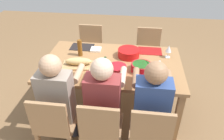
{
  "coord_description": "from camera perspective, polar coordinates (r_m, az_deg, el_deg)",
  "views": [
    {
      "loc": [
        -0.29,
        2.29,
        2.13
      ],
      "look_at": [
        0.0,
        0.0,
        0.63
      ],
      "focal_mm": 34.42,
      "sensor_mm": 36.0,
      "label": 1
    }
  ],
  "objects": [
    {
      "name": "chair_far_center",
      "position": [
        2.21,
        -2.93,
        -15.3
      ],
      "size": [
        0.4,
        0.4,
        0.85
      ],
      "color": "#A87F56",
      "rests_on": "ground_plane"
    },
    {
      "name": "beer_bottle",
      "position": [
        2.84,
        -8.53,
        5.83
      ],
      "size": [
        0.06,
        0.06,
        0.22
      ],
      "primitive_type": "cylinder",
      "color": "brown",
      "rests_on": "dining_table"
    },
    {
      "name": "bread_loaf",
      "position": [
        2.63,
        -8.91,
        2.28
      ],
      "size": [
        0.33,
        0.14,
        0.09
      ],
      "primitive_type": "ellipsoid",
      "rotation": [
        0.0,
        0.0,
        0.09
      ],
      "color": "tan",
      "rests_on": "cutting_board"
    },
    {
      "name": "napkin_stack",
      "position": [
        2.99,
        -4.32,
        5.48
      ],
      "size": [
        0.14,
        0.14,
        0.02
      ],
      "primitive_type": "cube",
      "rotation": [
        0.0,
        0.0,
        0.03
      ],
      "color": "white",
      "rests_on": "dining_table"
    },
    {
      "name": "serving_bowl_greens",
      "position": [
        2.54,
        7.77,
        0.86
      ],
      "size": [
        0.24,
        0.24,
        0.09
      ],
      "color": "#B21923",
      "rests_on": "dining_table"
    },
    {
      "name": "diner_far_left",
      "position": [
        2.17,
        10.43,
        -8.9
      ],
      "size": [
        0.41,
        0.53,
        1.2
      ],
      "color": "#2D2D38",
      "rests_on": "ground_plane"
    },
    {
      "name": "wine_bottle",
      "position": [
        2.32,
        -1.77,
        -0.46
      ],
      "size": [
        0.08,
        0.08,
        0.29
      ],
      "color": "#193819",
      "rests_on": "dining_table"
    },
    {
      "name": "chair_near_left",
      "position": [
        3.55,
        9.47,
        4.9
      ],
      "size": [
        0.4,
        0.4,
        0.85
      ],
      "color": "#A87F56",
      "rests_on": "ground_plane"
    },
    {
      "name": "ground_plane",
      "position": [
        3.14,
        -0.0,
        -9.68
      ],
      "size": [
        8.0,
        8.0,
        0.0
      ],
      "primitive_type": "plane",
      "color": "brown"
    },
    {
      "name": "dining_table",
      "position": [
        2.74,
        -0.0,
        0.58
      ],
      "size": [
        1.74,
        1.06,
        0.74
      ],
      "color": "#9E7044",
      "rests_on": "ground_plane"
    },
    {
      "name": "carving_knife",
      "position": [
        2.7,
        12.57,
        1.22
      ],
      "size": [
        0.04,
        0.23,
        0.01
      ],
      "primitive_type": "cube",
      "rotation": [
        0.0,
        0.0,
        1.51
      ],
      "color": "silver",
      "rests_on": "dining_table"
    },
    {
      "name": "wine_glass",
      "position": [
        2.85,
        14.81,
        5.32
      ],
      "size": [
        0.08,
        0.08,
        0.17
      ],
      "color": "silver",
      "rests_on": "dining_table"
    },
    {
      "name": "fork_far_center",
      "position": [
        2.41,
        -4.44,
        -2.22
      ],
      "size": [
        0.04,
        0.17,
        0.01
      ],
      "primitive_type": "cube",
      "rotation": [
        0.0,
        0.0,
        -0.12
      ],
      "color": "silver",
      "rests_on": "dining_table"
    },
    {
      "name": "diner_far_right",
      "position": [
        2.3,
        -14.18,
        -6.74
      ],
      "size": [
        0.41,
        0.53,
        1.2
      ],
      "color": "#2D2D38",
      "rests_on": "ground_plane"
    },
    {
      "name": "serving_bowl_fruit",
      "position": [
        2.81,
        4.45,
        4.66
      ],
      "size": [
        0.28,
        0.28,
        0.1
      ],
      "color": "red",
      "rests_on": "dining_table"
    },
    {
      "name": "fork_far_right",
      "position": [
        2.54,
        -15.07,
        -1.36
      ],
      "size": [
        0.03,
        0.17,
        0.01
      ],
      "primitive_type": "cube",
      "rotation": [
        0.0,
        0.0,
        -0.08
      ],
      "color": "silver",
      "rests_on": "dining_table"
    },
    {
      "name": "diner_far_center",
      "position": [
        2.18,
        -2.26,
        -7.97
      ],
      "size": [
        0.41,
        0.53,
        1.2
      ],
      "color": "#2D2D38",
      "rests_on": "ground_plane"
    },
    {
      "name": "placemat_far_left",
      "position": [
        2.38,
        10.36,
        -3.31
      ],
      "size": [
        0.32,
        0.23,
        0.01
      ],
      "primitive_type": "cube",
      "color": "maroon",
      "rests_on": "dining_table"
    },
    {
      "name": "chair_near_right",
      "position": [
        3.63,
        -5.8,
        5.84
      ],
      "size": [
        0.4,
        0.4,
        0.85
      ],
      "color": "#A87F56",
      "rests_on": "ground_plane"
    },
    {
      "name": "serving_bowl_salad",
      "position": [
        2.5,
        1.43,
        0.43
      ],
      "size": [
        0.21,
        0.21,
        0.08
      ],
      "color": "#B21923",
      "rests_on": "dining_table"
    },
    {
      "name": "chair_far_right",
      "position": [
        2.32,
        -14.98,
        -13.7
      ],
      "size": [
        0.4,
        0.4,
        0.85
      ],
      "color": "#A87F56",
      "rests_on": "ground_plane"
    },
    {
      "name": "placemat_near_left",
      "position": [
        3.01,
        10.01,
        5.0
      ],
      "size": [
        0.32,
        0.23,
        0.01
      ],
      "primitive_type": "cube",
      "color": "maroon",
      "rests_on": "dining_table"
    },
    {
      "name": "cutting_board",
      "position": [
        2.65,
        -8.81,
        1.26
      ],
      "size": [
        0.42,
        0.26,
        0.02
      ],
      "primitive_type": "cube",
      "rotation": [
        0.0,
        0.0,
        0.09
      ],
      "color": "tan",
      "rests_on": "dining_table"
    },
    {
      "name": "chair_far_left",
      "position": [
        2.19,
        9.98,
        -16.29
      ],
      "size": [
        0.4,
        0.4,
        0.85
      ],
      "color": "#A87F56",
      "rests_on": "ground_plane"
    },
    {
      "name": "placemat_near_right",
      "position": [
        3.1,
        -7.95,
        6.08
      ],
      "size": [
        0.32,
        0.23,
        0.01
      ],
      "primitive_type": "cube",
      "color": "black",
      "rests_on": "dining_table"
    }
  ]
}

